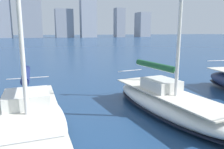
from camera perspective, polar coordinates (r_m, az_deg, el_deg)
city_skyline at (r=162.08m, az=-23.58°, el=14.59°), size 169.74×21.47×44.92m
sailboat_forest at (r=11.24m, az=13.95°, el=-6.63°), size 2.91×8.35×10.90m
sailboat_navy at (r=9.51m, az=-21.04°, el=-10.57°), size 3.05×8.39×12.29m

